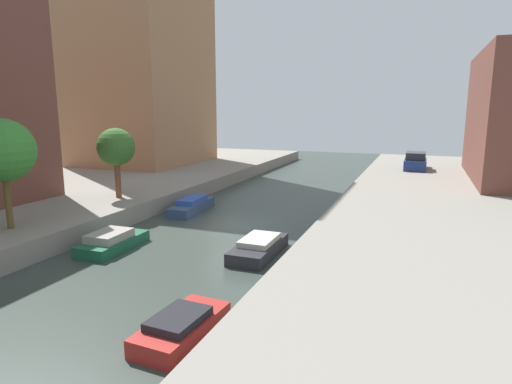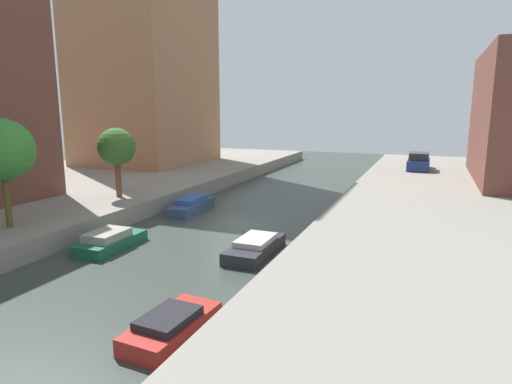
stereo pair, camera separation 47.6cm
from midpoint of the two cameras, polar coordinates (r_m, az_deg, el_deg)
ground_plane at (r=23.42m, az=-3.16°, el=-4.48°), size 84.00×84.00×0.00m
quay_left at (r=32.51m, az=-27.86°, el=-0.48°), size 20.00×64.00×1.00m
apartment_tower_far at (r=44.65m, az=-14.36°, el=20.52°), size 10.00×11.56×25.81m
street_tree_1 at (r=21.64m, az=-29.99°, el=4.80°), size 2.72×2.72×4.84m
street_tree_2 at (r=26.84m, az=-17.46°, el=5.64°), size 2.22×2.22×4.13m
parked_car at (r=40.36m, az=20.99°, el=3.68°), size 1.83×4.25×1.50m
moored_boat_left_2 at (r=20.63m, az=-18.10°, el=-6.14°), size 1.67×3.50×0.85m
moored_boat_left_3 at (r=26.90m, az=-7.94°, el=-1.75°), size 1.60×4.30×0.85m
moored_boat_right_1 at (r=12.65m, az=-9.95°, el=-17.03°), size 1.58×3.15×0.75m
moored_boat_right_2 at (r=18.79m, az=0.62°, el=-7.32°), size 1.55×3.79×0.77m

